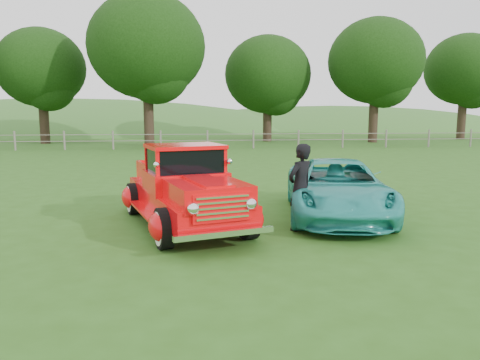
{
  "coord_description": "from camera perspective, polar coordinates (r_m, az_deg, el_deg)",
  "views": [
    {
      "loc": [
        -0.81,
        -8.39,
        2.5
      ],
      "look_at": [
        0.12,
        1.2,
        1.06
      ],
      "focal_mm": 35.0,
      "sensor_mm": 36.0,
      "label": 1
    }
  ],
  "objects": [
    {
      "name": "distant_hills",
      "position": [
        68.29,
        -8.23,
        2.53
      ],
      "size": [
        116.0,
        60.0,
        18.0
      ],
      "color": "#2F6224",
      "rests_on": "ground"
    },
    {
      "name": "red_pickup",
      "position": [
        10.16,
        -6.76,
        -1.18
      ],
      "size": [
        3.26,
        5.28,
        1.78
      ],
      "rotation": [
        0.0,
        0.0,
        0.3
      ],
      "color": "black",
      "rests_on": "ground"
    },
    {
      "name": "man",
      "position": [
        9.81,
        7.36,
        -0.87
      ],
      "size": [
        0.79,
        0.75,
        1.82
      ],
      "primitive_type": "imported",
      "rotation": [
        0.0,
        0.0,
        3.81
      ],
      "color": "black",
      "rests_on": "ground"
    },
    {
      "name": "teal_sedan",
      "position": [
        11.22,
        11.77,
        -1.03
      ],
      "size": [
        3.04,
        5.14,
        1.34
      ],
      "primitive_type": "imported",
      "rotation": [
        0.0,
        0.0,
        -0.18
      ],
      "color": "teal",
      "rests_on": "ground"
    },
    {
      "name": "tree_mid_west",
      "position": [
        38.19,
        -23.1,
        12.45
      ],
      "size": [
        6.4,
        6.4,
        8.46
      ],
      "color": "black",
      "rests_on": "ground"
    },
    {
      "name": "ground",
      "position": [
        8.79,
        -0.01,
        -8.0
      ],
      "size": [
        140.0,
        140.0,
        0.0
      ],
      "primitive_type": "plane",
      "color": "#295316",
      "rests_on": "ground"
    },
    {
      "name": "tree_mid_east",
      "position": [
        38.16,
        16.21,
        13.73
      ],
      "size": [
        7.2,
        7.2,
        9.44
      ],
      "color": "black",
      "rests_on": "ground"
    },
    {
      "name": "tree_near_east",
      "position": [
        37.93,
        3.4,
        12.68
      ],
      "size": [
        6.8,
        6.8,
        8.33
      ],
      "color": "black",
      "rests_on": "ground"
    },
    {
      "name": "tree_far_east",
      "position": [
        44.78,
        25.74,
        12.02
      ],
      "size": [
        6.6,
        6.6,
        8.86
      ],
      "color": "black",
      "rests_on": "ground"
    },
    {
      "name": "fence_line",
      "position": [
        30.46,
        -3.99,
        4.95
      ],
      "size": [
        48.0,
        0.12,
        1.2
      ],
      "color": "slate",
      "rests_on": "ground"
    },
    {
      "name": "tree_near_west",
      "position": [
        33.81,
        -11.3,
        15.68
      ],
      "size": [
        8.0,
        8.0,
        10.42
      ],
      "color": "black",
      "rests_on": "ground"
    }
  ]
}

